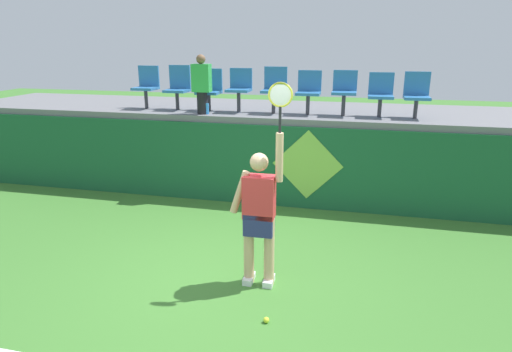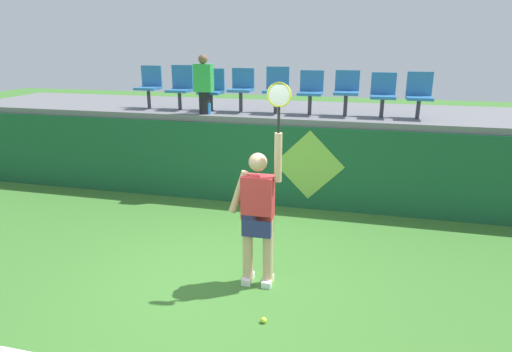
{
  "view_description": "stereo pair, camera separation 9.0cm",
  "coord_description": "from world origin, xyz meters",
  "px_view_note": "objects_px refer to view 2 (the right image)",
  "views": [
    {
      "loc": [
        1.6,
        -4.72,
        2.96
      ],
      "look_at": [
        0.25,
        1.04,
        1.14
      ],
      "focal_mm": 30.8,
      "sensor_mm": 36.0,
      "label": 1
    },
    {
      "loc": [
        1.68,
        -4.7,
        2.96
      ],
      "look_at": [
        0.25,
        1.04,
        1.14
      ],
      "focal_mm": 30.8,
      "sensor_mm": 36.0,
      "label": 2
    }
  ],
  "objects_px": {
    "stadium_chair_4": "(277,87)",
    "spectator_0": "(204,84)",
    "stadium_chair_6": "(347,90)",
    "tennis_ball": "(264,320)",
    "stadium_chair_0": "(150,84)",
    "stadium_chair_3": "(242,87)",
    "stadium_chair_1": "(181,86)",
    "stadium_chair_5": "(311,90)",
    "stadium_chair_2": "(212,88)",
    "tennis_player": "(258,212)",
    "stadium_chair_7": "(383,93)",
    "water_bottle": "(209,109)",
    "stadium_chair_8": "(419,93)"
  },
  "relations": [
    {
      "from": "tennis_player",
      "to": "stadium_chair_7",
      "type": "height_order",
      "value": "tennis_player"
    },
    {
      "from": "stadium_chair_6",
      "to": "stadium_chair_3",
      "type": "bearing_deg",
      "value": 179.96
    },
    {
      "from": "stadium_chair_3",
      "to": "stadium_chair_7",
      "type": "height_order",
      "value": "stadium_chair_3"
    },
    {
      "from": "spectator_0",
      "to": "stadium_chair_6",
      "type": "bearing_deg",
      "value": 9.78
    },
    {
      "from": "stadium_chair_0",
      "to": "stadium_chair_2",
      "type": "xyz_separation_m",
      "value": [
        1.34,
        0.0,
        -0.04
      ]
    },
    {
      "from": "water_bottle",
      "to": "stadium_chair_0",
      "type": "distance_m",
      "value": 1.55
    },
    {
      "from": "stadium_chair_1",
      "to": "stadium_chair_5",
      "type": "bearing_deg",
      "value": -0.19
    },
    {
      "from": "stadium_chair_0",
      "to": "stadium_chair_3",
      "type": "bearing_deg",
      "value": -0.12
    },
    {
      "from": "stadium_chair_1",
      "to": "stadium_chair_6",
      "type": "relative_size",
      "value": 1.06
    },
    {
      "from": "stadium_chair_2",
      "to": "stadium_chair_5",
      "type": "bearing_deg",
      "value": -0.15
    },
    {
      "from": "stadium_chair_2",
      "to": "stadium_chair_8",
      "type": "distance_m",
      "value": 3.86
    },
    {
      "from": "stadium_chair_0",
      "to": "stadium_chair_4",
      "type": "height_order",
      "value": "stadium_chair_4"
    },
    {
      "from": "stadium_chair_0",
      "to": "stadium_chair_4",
      "type": "xyz_separation_m",
      "value": [
        2.64,
        0.0,
        0.01
      ]
    },
    {
      "from": "stadium_chair_4",
      "to": "stadium_chair_8",
      "type": "relative_size",
      "value": 1.07
    },
    {
      "from": "stadium_chair_0",
      "to": "stadium_chair_4",
      "type": "relative_size",
      "value": 0.99
    },
    {
      "from": "tennis_ball",
      "to": "stadium_chair_4",
      "type": "distance_m",
      "value": 4.8
    },
    {
      "from": "water_bottle",
      "to": "stadium_chair_3",
      "type": "distance_m",
      "value": 0.79
    },
    {
      "from": "stadium_chair_2",
      "to": "stadium_chair_7",
      "type": "xyz_separation_m",
      "value": [
        3.25,
        -0.0,
        -0.0
      ]
    },
    {
      "from": "stadium_chair_1",
      "to": "stadium_chair_6",
      "type": "distance_m",
      "value": 3.27
    },
    {
      "from": "stadium_chair_4",
      "to": "stadium_chair_6",
      "type": "relative_size",
      "value": 1.06
    },
    {
      "from": "stadium_chair_3",
      "to": "stadium_chair_6",
      "type": "xyz_separation_m",
      "value": [
        1.99,
        -0.0,
        -0.0
      ]
    },
    {
      "from": "stadium_chair_1",
      "to": "spectator_0",
      "type": "relative_size",
      "value": 0.79
    },
    {
      "from": "spectator_0",
      "to": "stadium_chair_1",
      "type": "bearing_deg",
      "value": 145.4
    },
    {
      "from": "tennis_player",
      "to": "water_bottle",
      "type": "xyz_separation_m",
      "value": [
        -1.69,
        2.99,
        0.77
      ]
    },
    {
      "from": "stadium_chair_8",
      "to": "stadium_chair_3",
      "type": "bearing_deg",
      "value": -179.91
    },
    {
      "from": "stadium_chair_6",
      "to": "tennis_ball",
      "type": "bearing_deg",
      "value": -97.45
    },
    {
      "from": "stadium_chair_0",
      "to": "water_bottle",
      "type": "bearing_deg",
      "value": -18.04
    },
    {
      "from": "tennis_player",
      "to": "stadium_chair_7",
      "type": "xyz_separation_m",
      "value": [
        1.46,
        3.46,
        1.1
      ]
    },
    {
      "from": "stadium_chair_0",
      "to": "stadium_chair_6",
      "type": "distance_m",
      "value": 3.94
    },
    {
      "from": "tennis_player",
      "to": "tennis_ball",
      "type": "distance_m",
      "value": 1.26
    },
    {
      "from": "tennis_ball",
      "to": "stadium_chair_3",
      "type": "distance_m",
      "value": 4.95
    },
    {
      "from": "stadium_chair_8",
      "to": "stadium_chair_0",
      "type": "bearing_deg",
      "value": -179.99
    },
    {
      "from": "stadium_chair_2",
      "to": "stadium_chair_5",
      "type": "xyz_separation_m",
      "value": [
        1.95,
        -0.01,
        0.02
      ]
    },
    {
      "from": "stadium_chair_5",
      "to": "stadium_chair_6",
      "type": "relative_size",
      "value": 0.99
    },
    {
      "from": "tennis_ball",
      "to": "stadium_chair_5",
      "type": "distance_m",
      "value": 4.73
    },
    {
      "from": "stadium_chair_0",
      "to": "stadium_chair_3",
      "type": "distance_m",
      "value": 1.95
    },
    {
      "from": "stadium_chair_3",
      "to": "stadium_chair_1",
      "type": "bearing_deg",
      "value": 179.56
    },
    {
      "from": "stadium_chair_5",
      "to": "water_bottle",
      "type": "bearing_deg",
      "value": -165.95
    },
    {
      "from": "stadium_chair_5",
      "to": "stadium_chair_7",
      "type": "bearing_deg",
      "value": 0.05
    },
    {
      "from": "stadium_chair_0",
      "to": "stadium_chair_2",
      "type": "distance_m",
      "value": 1.34
    },
    {
      "from": "stadium_chair_1",
      "to": "stadium_chair_6",
      "type": "height_order",
      "value": "stadium_chair_1"
    },
    {
      "from": "tennis_ball",
      "to": "spectator_0",
      "type": "distance_m",
      "value": 4.83
    },
    {
      "from": "stadium_chair_0",
      "to": "stadium_chair_2",
      "type": "height_order",
      "value": "stadium_chair_0"
    },
    {
      "from": "stadium_chair_0",
      "to": "spectator_0",
      "type": "distance_m",
      "value": 1.42
    },
    {
      "from": "tennis_player",
      "to": "stadium_chair_7",
      "type": "bearing_deg",
      "value": 67.09
    },
    {
      "from": "stadium_chair_4",
      "to": "spectator_0",
      "type": "xyz_separation_m",
      "value": [
        -1.29,
        -0.45,
        0.08
      ]
    },
    {
      "from": "stadium_chair_3",
      "to": "stadium_chair_7",
      "type": "distance_m",
      "value": 2.64
    },
    {
      "from": "tennis_ball",
      "to": "stadium_chair_1",
      "type": "height_order",
      "value": "stadium_chair_1"
    },
    {
      "from": "tennis_ball",
      "to": "water_bottle",
      "type": "bearing_deg",
      "value": 117.24
    },
    {
      "from": "stadium_chair_3",
      "to": "stadium_chair_2",
      "type": "bearing_deg",
      "value": 179.42
    }
  ]
}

